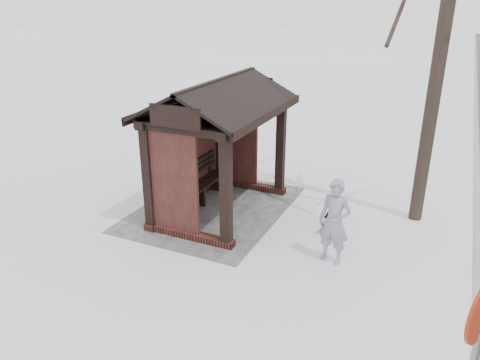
# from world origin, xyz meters

# --- Properties ---
(ground) EXTENTS (120.00, 120.00, 0.00)m
(ground) POSITION_xyz_m (0.00, 0.00, 0.00)
(ground) COLOR white
(ground) RESTS_ON ground
(kerb) EXTENTS (120.00, 0.15, 0.06)m
(kerb) POSITION_xyz_m (0.00, 5.50, 0.01)
(kerb) COLOR gray
(kerb) RESTS_ON ground
(trampled_patch) EXTENTS (4.20, 3.20, 0.02)m
(trampled_patch) POSITION_xyz_m (0.00, -0.20, 0.01)
(trampled_patch) COLOR gray
(trampled_patch) RESTS_ON ground
(bus_shelter) EXTENTS (3.60, 2.40, 3.09)m
(bus_shelter) POSITION_xyz_m (0.00, -0.16, 2.17)
(bus_shelter) COLOR #3B1715
(bus_shelter) RESTS_ON ground
(pedestrian) EXTENTS (0.49, 0.66, 1.67)m
(pedestrian) POSITION_xyz_m (1.11, 2.95, 0.83)
(pedestrian) COLOR gray
(pedestrian) RESTS_ON ground
(dog) EXTENTS (0.81, 0.58, 0.63)m
(dog) POSITION_xyz_m (-0.13, 2.58, 0.31)
(dog) COLOR black
(dog) RESTS_ON ground
(road_sign) EXTENTS (0.62, 0.28, 2.59)m
(road_sign) POSITION_xyz_m (4.99, 5.14, 1.84)
(road_sign) COLOR slate
(road_sign) RESTS_ON ground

